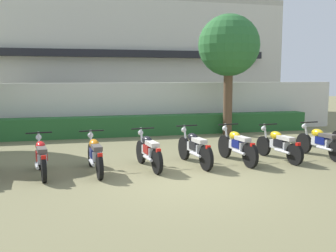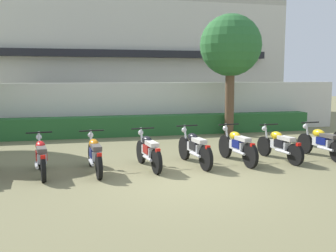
% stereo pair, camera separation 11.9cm
% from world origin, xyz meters
% --- Properties ---
extents(ground, '(60.00, 60.00, 0.00)m').
position_xyz_m(ground, '(0.00, 0.00, 0.00)').
color(ground, olive).
extents(building, '(18.70, 6.50, 6.44)m').
position_xyz_m(building, '(0.00, 15.32, 3.22)').
color(building, beige).
rests_on(building, ground).
extents(compound_wall, '(17.76, 0.30, 2.00)m').
position_xyz_m(compound_wall, '(0.00, 7.51, 1.00)').
color(compound_wall, silver).
rests_on(compound_wall, ground).
extents(hedge_row, '(14.21, 0.70, 0.75)m').
position_xyz_m(hedge_row, '(0.00, 6.81, 0.38)').
color(hedge_row, '#28602D').
rests_on(hedge_row, ground).
extents(parked_car, '(4.65, 2.42, 1.89)m').
position_xyz_m(parked_car, '(-3.15, 9.93, 0.94)').
color(parked_car, silver).
rests_on(parked_car, ground).
extents(tree_far_side, '(2.33, 2.33, 4.58)m').
position_xyz_m(tree_far_side, '(3.50, 6.15, 3.36)').
color(tree_far_side, brown).
rests_on(tree_far_side, ground).
extents(motorcycle_in_row_2, '(0.60, 1.85, 0.94)m').
position_xyz_m(motorcycle_in_row_2, '(-3.08, 1.37, 0.44)').
color(motorcycle_in_row_2, black).
rests_on(motorcycle_in_row_2, ground).
extents(motorcycle_in_row_3, '(0.60, 1.92, 0.95)m').
position_xyz_m(motorcycle_in_row_3, '(-1.88, 1.34, 0.44)').
color(motorcycle_in_row_3, black).
rests_on(motorcycle_in_row_3, ground).
extents(motorcycle_in_row_4, '(0.60, 1.83, 0.95)m').
position_xyz_m(motorcycle_in_row_4, '(-0.57, 1.45, 0.44)').
color(motorcycle_in_row_4, black).
rests_on(motorcycle_in_row_4, ground).
extents(motorcycle_in_row_5, '(0.60, 1.97, 0.97)m').
position_xyz_m(motorcycle_in_row_5, '(0.64, 1.53, 0.45)').
color(motorcycle_in_row_5, black).
rests_on(motorcycle_in_row_5, ground).
extents(motorcycle_in_row_6, '(0.60, 1.94, 0.97)m').
position_xyz_m(motorcycle_in_row_6, '(1.81, 1.52, 0.46)').
color(motorcycle_in_row_6, black).
rests_on(motorcycle_in_row_6, ground).
extents(motorcycle_in_row_7, '(0.60, 1.85, 0.94)m').
position_xyz_m(motorcycle_in_row_7, '(3.01, 1.49, 0.44)').
color(motorcycle_in_row_7, black).
rests_on(motorcycle_in_row_7, ground).
extents(motorcycle_in_row_8, '(0.60, 1.92, 0.96)m').
position_xyz_m(motorcycle_in_row_8, '(4.31, 1.51, 0.45)').
color(motorcycle_in_row_8, black).
rests_on(motorcycle_in_row_8, ground).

